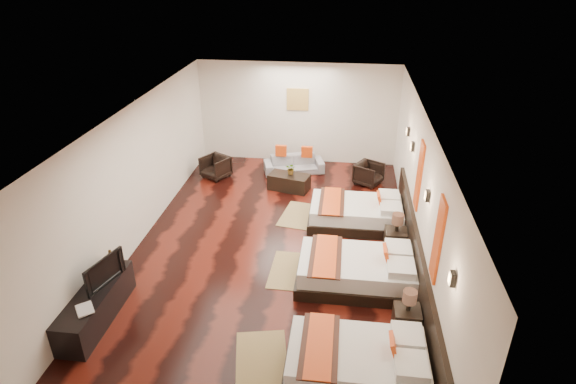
# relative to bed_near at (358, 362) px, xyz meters

# --- Properties ---
(floor) EXTENTS (5.50, 9.50, 0.01)m
(floor) POSITION_rel_bed_near_xyz_m (-1.70, 2.93, -0.26)
(floor) COLOR black
(floor) RESTS_ON ground
(ceiling) EXTENTS (5.50, 9.50, 0.01)m
(ceiling) POSITION_rel_bed_near_xyz_m (-1.70, 2.93, 2.54)
(ceiling) COLOR white
(ceiling) RESTS_ON floor
(back_wall) EXTENTS (5.50, 0.01, 2.80)m
(back_wall) POSITION_rel_bed_near_xyz_m (-1.70, 7.68, 1.14)
(back_wall) COLOR silver
(back_wall) RESTS_ON floor
(left_wall) EXTENTS (0.01, 9.50, 2.80)m
(left_wall) POSITION_rel_bed_near_xyz_m (-4.45, 2.93, 1.14)
(left_wall) COLOR silver
(left_wall) RESTS_ON floor
(right_wall) EXTENTS (0.01, 9.50, 2.80)m
(right_wall) POSITION_rel_bed_near_xyz_m (1.05, 2.93, 1.14)
(right_wall) COLOR silver
(right_wall) RESTS_ON floor
(headboard_panel) EXTENTS (0.08, 6.60, 0.90)m
(headboard_panel) POSITION_rel_bed_near_xyz_m (1.01, 2.13, 0.19)
(headboard_panel) COLOR black
(headboard_panel) RESTS_ON floor
(bed_near) EXTENTS (2.00, 1.26, 0.76)m
(bed_near) POSITION_rel_bed_near_xyz_m (0.00, 0.00, 0.00)
(bed_near) COLOR black
(bed_near) RESTS_ON floor
(bed_mid) EXTENTS (2.13, 1.34, 0.81)m
(bed_mid) POSITION_rel_bed_near_xyz_m (0.00, 2.13, 0.02)
(bed_mid) COLOR black
(bed_mid) RESTS_ON floor
(bed_far) EXTENTS (2.05, 1.29, 0.78)m
(bed_far) POSITION_rel_bed_near_xyz_m (0.00, 4.26, 0.01)
(bed_far) COLOR black
(bed_far) RESTS_ON floor
(nightstand_a) EXTENTS (0.41, 0.41, 0.81)m
(nightstand_a) POSITION_rel_bed_near_xyz_m (0.75, 0.96, 0.02)
(nightstand_a) COLOR black
(nightstand_a) RESTS_ON floor
(nightstand_b) EXTENTS (0.43, 0.43, 0.85)m
(nightstand_b) POSITION_rel_bed_near_xyz_m (0.75, 3.27, 0.04)
(nightstand_b) COLOR black
(nightstand_b) RESTS_ON floor
(jute_mat_near) EXTENTS (0.98, 1.33, 0.01)m
(jute_mat_near) POSITION_rel_bed_near_xyz_m (-1.39, 0.09, -0.26)
(jute_mat_near) COLOR olive
(jute_mat_near) RESTS_ON floor
(jute_mat_mid) EXTENTS (0.78, 1.22, 0.01)m
(jute_mat_mid) POSITION_rel_bed_near_xyz_m (-1.24, 2.34, -0.26)
(jute_mat_mid) COLOR olive
(jute_mat_mid) RESTS_ON floor
(jute_mat_far) EXTENTS (0.94, 1.31, 0.01)m
(jute_mat_far) POSITION_rel_bed_near_xyz_m (-1.30, 4.46, -0.26)
(jute_mat_far) COLOR olive
(jute_mat_far) RESTS_ON floor
(tv_console) EXTENTS (0.50, 1.80, 0.55)m
(tv_console) POSITION_rel_bed_near_xyz_m (-4.20, 0.65, 0.01)
(tv_console) COLOR black
(tv_console) RESTS_ON floor
(tv) EXTENTS (0.34, 0.83, 0.48)m
(tv) POSITION_rel_bed_near_xyz_m (-4.15, 0.90, 0.53)
(tv) COLOR black
(tv) RESTS_ON tv_console
(book) EXTENTS (0.38, 0.40, 0.03)m
(book) POSITION_rel_bed_near_xyz_m (-4.20, 0.15, 0.30)
(book) COLOR black
(book) RESTS_ON tv_console
(figurine) EXTENTS (0.36, 0.36, 0.33)m
(figurine) POSITION_rel_bed_near_xyz_m (-4.20, 1.33, 0.45)
(figurine) COLOR brown
(figurine) RESTS_ON tv_console
(sofa) EXTENTS (1.70, 1.04, 0.46)m
(sofa) POSITION_rel_bed_near_xyz_m (-1.69, 6.82, -0.03)
(sofa) COLOR gray
(sofa) RESTS_ON floor
(armchair_left) EXTENTS (0.87, 0.88, 0.59)m
(armchair_left) POSITION_rel_bed_near_xyz_m (-3.72, 6.24, 0.03)
(armchair_left) COLOR black
(armchair_left) RESTS_ON floor
(armchair_right) EXTENTS (0.86, 0.85, 0.58)m
(armchair_right) POSITION_rel_bed_near_xyz_m (0.30, 6.33, 0.03)
(armchair_right) COLOR black
(armchair_right) RESTS_ON floor
(coffee_table) EXTENTS (1.09, 0.73, 0.40)m
(coffee_table) POSITION_rel_bed_near_xyz_m (-1.69, 5.77, -0.06)
(coffee_table) COLOR black
(coffee_table) RESTS_ON floor
(table_plant) EXTENTS (0.32, 0.30, 0.29)m
(table_plant) POSITION_rel_bed_near_xyz_m (-1.65, 5.82, 0.28)
(table_plant) COLOR #2B531B
(table_plant) RESTS_ON coffee_table
(orange_panel_a) EXTENTS (0.04, 0.40, 1.30)m
(orange_panel_a) POSITION_rel_bed_near_xyz_m (1.03, 1.03, 1.44)
(orange_panel_a) COLOR #D86014
(orange_panel_a) RESTS_ON right_wall
(orange_panel_b) EXTENTS (0.04, 0.40, 1.30)m
(orange_panel_b) POSITION_rel_bed_near_xyz_m (1.03, 3.23, 1.44)
(orange_panel_b) COLOR #D86014
(orange_panel_b) RESTS_ON right_wall
(sconce_near) EXTENTS (0.07, 0.12, 0.18)m
(sconce_near) POSITION_rel_bed_near_xyz_m (1.01, -0.07, 1.59)
(sconce_near) COLOR black
(sconce_near) RESTS_ON right_wall
(sconce_mid) EXTENTS (0.07, 0.12, 0.18)m
(sconce_mid) POSITION_rel_bed_near_xyz_m (1.01, 2.13, 1.59)
(sconce_mid) COLOR black
(sconce_mid) RESTS_ON right_wall
(sconce_far) EXTENTS (0.07, 0.12, 0.18)m
(sconce_far) POSITION_rel_bed_near_xyz_m (1.01, 4.33, 1.59)
(sconce_far) COLOR black
(sconce_far) RESTS_ON right_wall
(sconce_lounge) EXTENTS (0.07, 0.12, 0.18)m
(sconce_lounge) POSITION_rel_bed_near_xyz_m (1.01, 5.23, 1.59)
(sconce_lounge) COLOR black
(sconce_lounge) RESTS_ON right_wall
(gold_artwork) EXTENTS (0.60, 0.04, 0.60)m
(gold_artwork) POSITION_rel_bed_near_xyz_m (-1.70, 7.66, 1.54)
(gold_artwork) COLOR #AD873F
(gold_artwork) RESTS_ON back_wall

